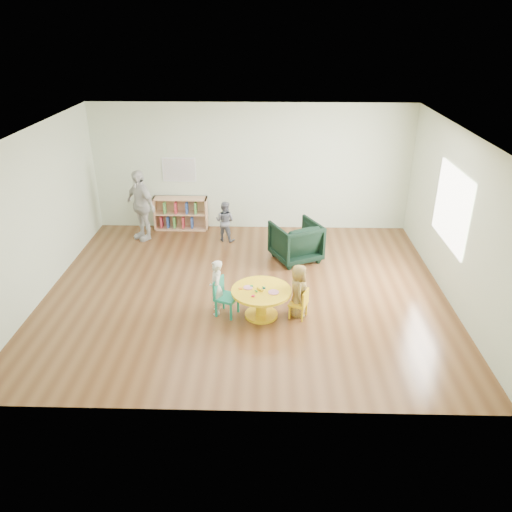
% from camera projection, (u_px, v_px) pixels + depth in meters
% --- Properties ---
extents(room, '(7.10, 7.00, 2.80)m').
position_uv_depth(room, '(245.00, 189.00, 8.06)').
color(room, brown).
rests_on(room, ground).
extents(activity_table, '(0.97, 0.97, 0.53)m').
position_uv_depth(activity_table, '(261.00, 298.00, 7.99)').
color(activity_table, yellow).
rests_on(activity_table, ground).
extents(kid_chair_left, '(0.44, 0.44, 0.63)m').
position_uv_depth(kid_chair_left, '(224.00, 296.00, 8.05)').
color(kid_chair_left, '#188768').
rests_on(kid_chair_left, ground).
extents(kid_chair_right, '(0.35, 0.35, 0.50)m').
position_uv_depth(kid_chair_right, '(301.00, 303.00, 7.98)').
color(kid_chair_right, yellow).
rests_on(kid_chair_right, ground).
extents(bookshelf, '(1.20, 0.30, 0.75)m').
position_uv_depth(bookshelf, '(181.00, 213.00, 11.33)').
color(bookshelf, tan).
rests_on(bookshelf, ground).
extents(alphabet_poster, '(0.74, 0.01, 0.54)m').
position_uv_depth(alphabet_poster, '(179.00, 170.00, 11.02)').
color(alphabet_poster, white).
rests_on(alphabet_poster, ground).
extents(armchair, '(1.14, 1.15, 0.79)m').
position_uv_depth(armchair, '(296.00, 241.00, 9.86)').
color(armchair, black).
rests_on(armchair, ground).
extents(child_left, '(0.27, 0.37, 0.94)m').
position_uv_depth(child_left, '(216.00, 287.00, 8.03)').
color(child_left, silver).
rests_on(child_left, ground).
extents(child_right, '(0.30, 0.45, 0.90)m').
position_uv_depth(child_right, '(298.00, 291.00, 7.97)').
color(child_right, gold).
rests_on(child_right, ground).
extents(toddler, '(0.52, 0.46, 0.89)m').
position_uv_depth(toddler, '(225.00, 221.00, 10.70)').
color(toddler, '#161E37').
rests_on(toddler, ground).
extents(adult_caretaker, '(0.93, 0.87, 1.54)m').
position_uv_depth(adult_caretaker, '(141.00, 205.00, 10.66)').
color(adult_caretaker, silver).
rests_on(adult_caretaker, ground).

